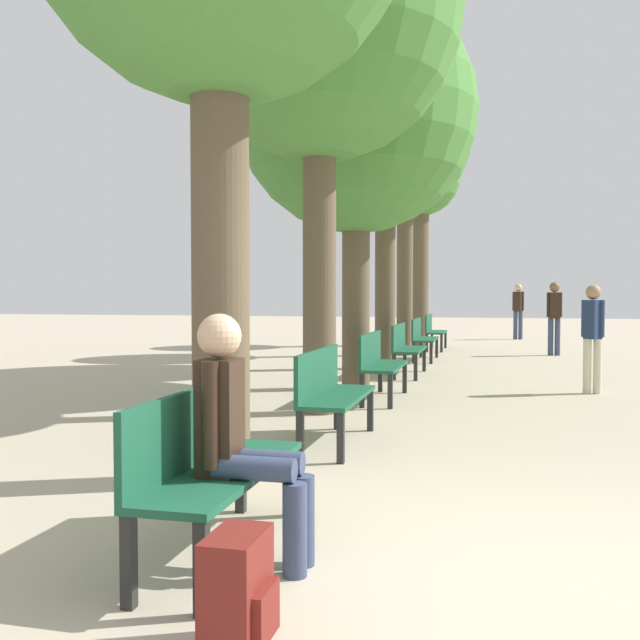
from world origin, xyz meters
TOP-DOWN VIEW (x-y plane):
  - ground_plane at (0.00, 0.00)m, footprint 80.00×80.00m
  - bench_row_0 at (-1.64, 0.05)m, footprint 0.44×1.56m
  - bench_row_1 at (-1.64, 2.97)m, footprint 0.44×1.56m
  - bench_row_2 at (-1.64, 5.90)m, footprint 0.44×1.56m
  - bench_row_3 at (-1.64, 8.83)m, footprint 0.44×1.56m
  - bench_row_4 at (-1.64, 11.76)m, footprint 0.44×1.56m
  - bench_row_5 at (-1.64, 14.69)m, footprint 0.44×1.56m
  - tree_row_1 at (-2.16, 4.68)m, footprint 3.37×3.37m
  - tree_row_2 at (-2.16, 6.98)m, footprint 3.60×3.60m
  - tree_row_3 at (-2.16, 9.94)m, footprint 3.29×3.29m
  - tree_row_4 at (-2.16, 12.99)m, footprint 2.60×2.60m
  - tree_row_5 at (-2.16, 16.32)m, footprint 2.26×2.26m
  - person_seated at (-1.41, -0.08)m, footprint 0.61×0.35m
  - backpack at (-1.12, -0.94)m, footprint 0.25×0.34m
  - pedestrian_near at (1.23, 7.21)m, footprint 0.32×0.28m
  - pedestrian_mid at (1.22, 13.72)m, footprint 0.34×0.23m
  - pedestrian_far at (0.59, 19.60)m, footprint 0.35×0.28m

SIDE VIEW (x-z plane):
  - ground_plane at x=0.00m, z-range 0.00..0.00m
  - backpack at x=-1.12m, z-range 0.00..0.47m
  - bench_row_0 at x=-1.64m, z-range 0.08..0.98m
  - bench_row_1 at x=-1.64m, z-range 0.08..0.98m
  - bench_row_2 at x=-1.64m, z-range 0.08..0.98m
  - bench_row_3 at x=-1.64m, z-range 0.08..0.98m
  - bench_row_4 at x=-1.64m, z-range 0.08..0.98m
  - bench_row_5 at x=-1.64m, z-range 0.08..0.98m
  - person_seated at x=-1.41m, z-range 0.04..1.37m
  - pedestrian_near at x=1.23m, z-range 0.11..1.67m
  - pedestrian_mid at x=1.22m, z-range 0.12..1.82m
  - pedestrian_far at x=0.59m, z-range 0.13..1.87m
  - tree_row_2 at x=-2.16m, z-range 1.14..7.07m
  - tree_row_3 at x=-2.16m, z-range 1.37..7.49m
  - tree_row_5 at x=-2.16m, z-range 1.57..7.41m
  - tree_row_4 at x=-2.16m, z-range 1.56..7.45m
  - tree_row_1 at x=-2.16m, z-range 1.46..7.83m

